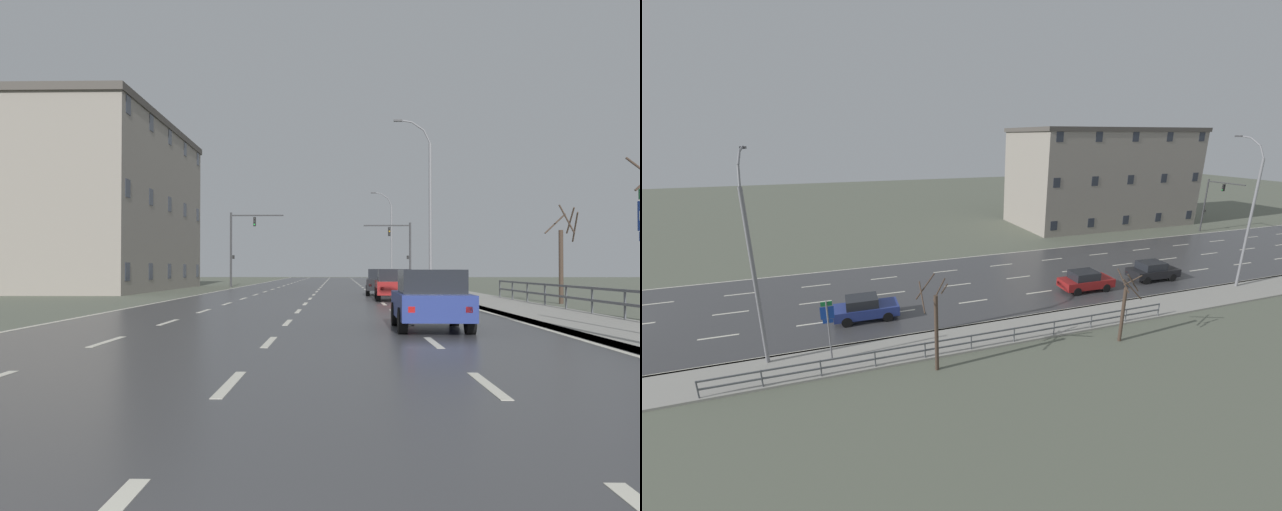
# 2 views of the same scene
# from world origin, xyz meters

# --- Properties ---
(ground_plane) EXTENTS (160.00, 160.00, 0.12)m
(ground_plane) POSITION_xyz_m (0.00, 48.00, -0.06)
(ground_plane) COLOR #5B6051
(road_asphalt_strip) EXTENTS (14.00, 120.00, 0.03)m
(road_asphalt_strip) POSITION_xyz_m (0.00, 59.99, 0.01)
(road_asphalt_strip) COLOR #3D3D3F
(road_asphalt_strip) RESTS_ON ground
(guardrail) EXTENTS (0.07, 26.33, 1.00)m
(guardrail) POSITION_xyz_m (9.85, 21.11, 0.71)
(guardrail) COLOR #515459
(guardrail) RESTS_ON ground
(street_lamp_foreground) EXTENTS (2.71, 0.24, 11.03)m
(street_lamp_foreground) POSITION_xyz_m (7.43, 10.57, 5.38)
(street_lamp_foreground) COLOR slate
(street_lamp_foreground) RESTS_ON ground
(street_lamp_midground) EXTENTS (2.51, 0.24, 11.58)m
(street_lamp_midground) POSITION_xyz_m (7.45, 44.29, 5.67)
(street_lamp_midground) COLOR slate
(street_lamp_midground) RESTS_ON ground
(highway_sign) EXTENTS (0.09, 0.68, 3.45)m
(highway_sign) POSITION_xyz_m (8.39, 13.75, 2.21)
(highway_sign) COLOR slate
(highway_sign) RESTS_ON ground
(traffic_signal_left) EXTENTS (4.68, 0.36, 6.49)m
(traffic_signal_left) POSITION_xyz_m (-7.12, 58.41, 4.21)
(traffic_signal_left) COLOR #38383A
(traffic_signal_left) RESTS_ON ground
(car_distant) EXTENTS (1.89, 4.13, 1.57)m
(car_distant) POSITION_xyz_m (3.86, 15.97, 0.80)
(car_distant) COLOR navy
(car_distant) RESTS_ON ground
(car_mid_centre) EXTENTS (1.92, 4.14, 1.57)m
(car_mid_centre) POSITION_xyz_m (4.24, 32.57, 0.80)
(car_mid_centre) COLOR maroon
(car_mid_centre) RESTS_ON ground
(car_far_right) EXTENTS (2.00, 4.18, 1.57)m
(car_far_right) POSITION_xyz_m (4.04, 39.27, 0.80)
(car_far_right) COLOR black
(car_far_right) RESTS_ON ground
(brick_building) EXTENTS (11.63, 23.58, 12.51)m
(brick_building) POSITION_xyz_m (-16.85, 49.54, 6.27)
(brick_building) COLOR gray
(brick_building) RESTS_ON ground
(bare_tree_near) EXTENTS (1.52, 1.45, 4.96)m
(bare_tree_near) POSITION_xyz_m (10.93, 18.81, 2.38)
(bare_tree_near) COLOR #423328
(bare_tree_near) RESTS_ON ground
(bare_tree_mid) EXTENTS (1.36, 1.40, 4.46)m
(bare_tree_mid) POSITION_xyz_m (11.62, 29.71, 2.03)
(bare_tree_mid) COLOR #423328
(bare_tree_mid) RESTS_ON ground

